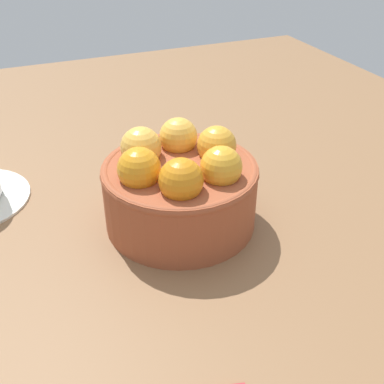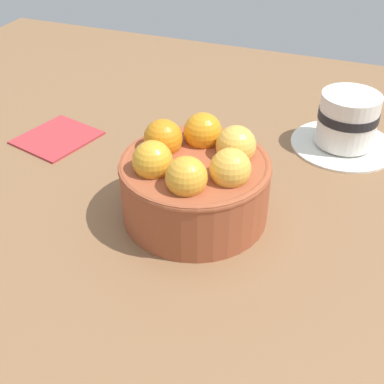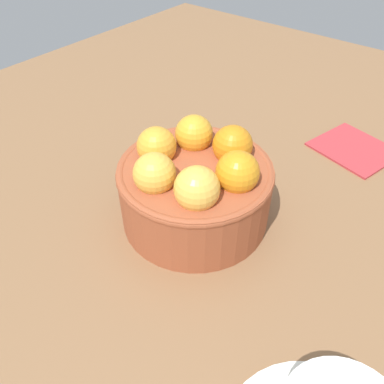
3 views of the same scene
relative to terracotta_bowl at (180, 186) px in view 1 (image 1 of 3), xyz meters
The scene contains 2 objects.
ground_plane 6.32cm from the terracotta_bowl, 95.51° to the right, with size 125.67×106.66×3.31cm, color brown.
terracotta_bowl is the anchor object (origin of this frame).
Camera 1 is at (-39.97, 15.30, 31.23)cm, focal length 44.79 mm.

